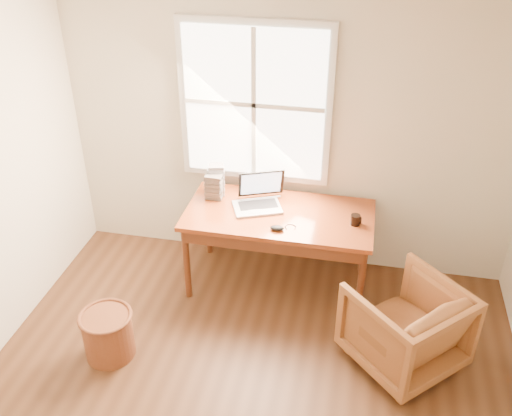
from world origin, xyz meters
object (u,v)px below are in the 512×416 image
at_px(wicker_stool, 108,335).
at_px(coffee_mug, 355,220).
at_px(laptop, 257,192).
at_px(armchair, 405,326).
at_px(cd_stack_a, 216,180).
at_px(desk, 279,215).

distance_m(wicker_stool, coffee_mug, 2.16).
bearing_deg(wicker_stool, laptop, 51.51).
xyz_separation_m(armchair, cd_stack_a, (-1.70, 0.96, 0.53)).
bearing_deg(armchair, laptop, -75.24).
bearing_deg(armchair, wicker_stool, -34.15).
bearing_deg(coffee_mug, desk, -168.36).
bearing_deg(armchair, cd_stack_a, -73.80).
distance_m(armchair, coffee_mug, 0.94).
height_order(armchair, coffee_mug, coffee_mug).
height_order(desk, wicker_stool, desk).
bearing_deg(coffee_mug, cd_stack_a, -176.45).
xyz_separation_m(desk, cd_stack_a, (-0.61, 0.23, 0.15)).
distance_m(wicker_stool, cd_stack_a, 1.61).
bearing_deg(cd_stack_a, armchair, -29.51).
bearing_deg(laptop, desk, -32.48).
bearing_deg(coffee_mug, wicker_stool, -132.55).
xyz_separation_m(armchair, laptop, (-1.29, 0.77, 0.57)).
height_order(wicker_stool, laptop, laptop).
height_order(laptop, cd_stack_a, laptop).
height_order(armchair, laptop, laptop).
relative_size(armchair, cd_stack_a, 3.01).
height_order(armchair, cd_stack_a, cd_stack_a).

